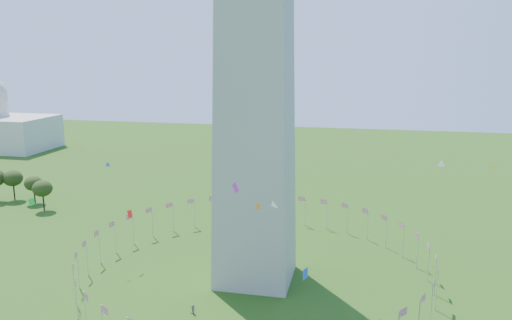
{
  "coord_description": "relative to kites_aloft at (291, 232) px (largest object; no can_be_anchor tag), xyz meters",
  "views": [
    {
      "loc": [
        23.17,
        -56.58,
        51.65
      ],
      "look_at": [
        3.34,
        35.0,
        31.69
      ],
      "focal_mm": 35.0,
      "sensor_mm": 36.0,
      "label": 1
    }
  ],
  "objects": [
    {
      "name": "flag_ring",
      "position": [
        -11.79,
        25.76,
        -17.16
      ],
      "size": [
        80.24,
        80.24,
        9.0
      ],
      "color": "silver",
      "rests_on": "ground"
    },
    {
      "name": "kites_aloft",
      "position": [
        0.0,
        0.0,
        0.0
      ],
      "size": [
        95.51,
        69.4,
        37.21
      ],
      "color": "white",
      "rests_on": "ground"
    }
  ]
}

